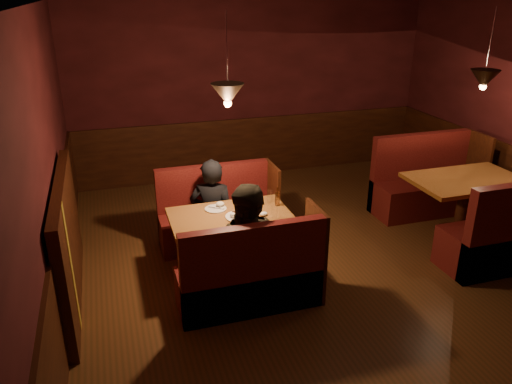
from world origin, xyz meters
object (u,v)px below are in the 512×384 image
object	(u,v)px
second_bench_far	(425,187)
diner_a	(212,192)
diner_b	(252,230)
main_table	(232,228)
second_table	(465,193)
main_bench_far	(218,219)
main_bench_near	(253,280)

from	to	relation	value
second_bench_far	diner_a	bearing A→B (deg)	-175.53
diner_b	main_table	bearing A→B (deg)	118.54
main_table	second_table	distance (m)	3.09
main_bench_far	second_table	distance (m)	3.18
main_bench_far	main_bench_near	bearing A→B (deg)	-90.00
second_table	diner_a	xyz separation A→B (m)	(-3.18, 0.60, 0.17)
diner_a	main_table	bearing A→B (deg)	121.39
diner_a	main_bench_far	bearing A→B (deg)	-98.53
main_bench_near	main_table	bearing A→B (deg)	91.11
main_bench_near	main_bench_far	bearing A→B (deg)	90.00
main_table	second_bench_far	bearing A→B (deg)	14.95
main_bench_far	second_table	size ratio (longest dim) A/B	1.03
diner_b	main_bench_near	bearing A→B (deg)	-81.14
main_bench_far	diner_b	xyz separation A→B (m)	(0.04, -1.38, 0.49)
main_table	second_table	world-z (taller)	main_table
second_table	diner_b	distance (m)	3.11
diner_b	diner_a	bearing A→B (deg)	120.54
second_table	main_bench_near	bearing A→B (deg)	-166.43
diner_a	diner_b	size ratio (longest dim) A/B	0.94
second_bench_far	diner_b	world-z (taller)	diner_b
main_bench_near	diner_b	size ratio (longest dim) A/B	0.90
main_table	main_bench_near	bearing A→B (deg)	-88.89
second_bench_far	main_bench_far	bearing A→B (deg)	-178.57
diner_a	second_table	bearing A→B (deg)	-168.07
main_bench_near	diner_a	world-z (taller)	diner_a
main_bench_far	diner_b	world-z (taller)	diner_b
main_bench_far	diner_b	bearing A→B (deg)	-88.49
main_bench_far	second_table	bearing A→B (deg)	-14.10
main_table	diner_b	world-z (taller)	diner_b
main_bench_near	diner_b	distance (m)	0.51
main_table	main_bench_far	distance (m)	0.79
main_bench_far	diner_b	distance (m)	1.47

